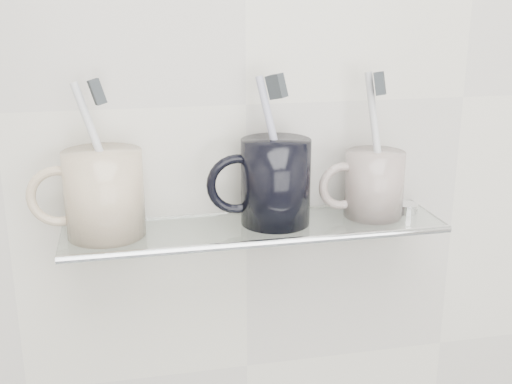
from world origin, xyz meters
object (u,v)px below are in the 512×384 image
object	(u,v)px
mug_left	(104,194)
mug_center	(276,182)
shelf_glass	(256,228)
mug_right	(374,184)

from	to	relation	value
mug_left	mug_center	bearing A→B (deg)	3.20
shelf_glass	mug_right	xyz separation A→B (m)	(0.17, 0.00, 0.05)
mug_left	mug_right	xyz separation A→B (m)	(0.36, 0.00, -0.01)
mug_center	mug_right	world-z (taller)	mug_center
shelf_glass	mug_center	size ratio (longest dim) A/B	4.43
mug_left	shelf_glass	bearing A→B (deg)	1.70
shelf_glass	mug_right	world-z (taller)	mug_right
shelf_glass	mug_left	size ratio (longest dim) A/B	4.59
shelf_glass	mug_center	distance (m)	0.07
shelf_glass	mug_left	world-z (taller)	mug_left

